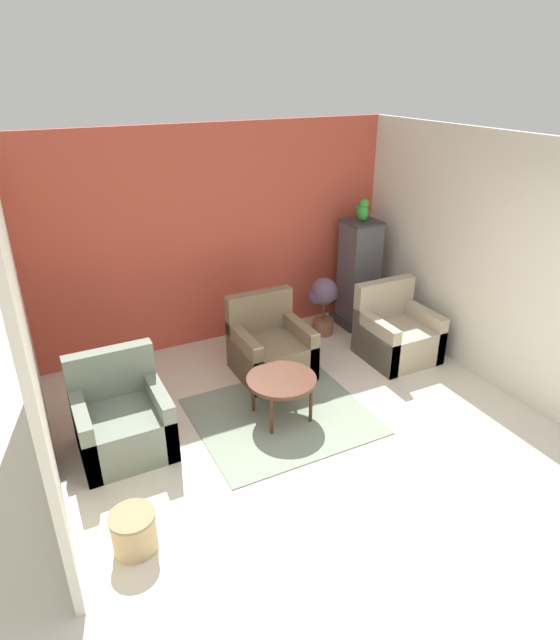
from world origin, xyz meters
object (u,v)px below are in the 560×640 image
(armchair_middle, at_px, (270,350))
(birdcage, at_px, (359,275))
(armchair_right, at_px, (396,335))
(potted_plant, at_px, (324,299))
(wicker_basket, at_px, (134,530))
(parrot, at_px, (363,211))
(armchair_left, at_px, (122,421))
(coffee_table, at_px, (281,382))

(armchair_middle, height_order, birdcage, birdcage)
(armchair_right, relative_size, armchair_middle, 1.00)
(potted_plant, distance_m, wicker_basket, 3.93)
(parrot, bearing_deg, armchair_left, -159.52)
(coffee_table, bearing_deg, wicker_basket, -150.27)
(armchair_middle, xyz_separation_m, potted_plant, (1.06, 0.59, 0.20))
(wicker_basket, bearing_deg, birdcage, 34.40)
(armchair_right, xyz_separation_m, parrot, (0.13, 1.03, 1.29))
(coffee_table, relative_size, birdcage, 0.49)
(armchair_middle, bearing_deg, coffee_table, -108.83)
(potted_plant, bearing_deg, coffee_table, -133.18)
(armchair_middle, xyz_separation_m, wicker_basket, (-2.01, -1.84, -0.12))
(armchair_middle, distance_m, parrot, 2.20)
(armchair_left, bearing_deg, armchair_middle, 18.92)
(armchair_left, relative_size, potted_plant, 1.15)
(armchair_right, xyz_separation_m, wicker_basket, (-3.54, -1.48, -0.12))
(birdcage, bearing_deg, armchair_right, -96.97)
(armchair_left, relative_size, parrot, 3.05)
(potted_plant, relative_size, wicker_basket, 2.28)
(armchair_middle, xyz_separation_m, birdcage, (1.66, 0.67, 0.41))
(armchair_right, distance_m, wicker_basket, 3.84)
(armchair_middle, height_order, parrot, parrot)
(armchair_right, bearing_deg, armchair_middle, 166.86)
(coffee_table, relative_size, armchair_middle, 0.78)
(armchair_right, bearing_deg, parrot, 83.04)
(coffee_table, height_order, wicker_basket, coffee_table)
(armchair_right, height_order, birdcage, birdcage)
(armchair_middle, relative_size, parrot, 3.05)
(armchair_left, distance_m, wicker_basket, 1.23)
(armchair_left, height_order, potted_plant, armchair_left)
(wicker_basket, bearing_deg, armchair_left, 81.16)
(armchair_right, xyz_separation_m, armchair_middle, (-1.53, 0.36, 0.00))
(armchair_middle, bearing_deg, potted_plant, 28.89)
(armchair_right, bearing_deg, armchair_left, -175.45)
(armchair_middle, relative_size, potted_plant, 1.15)
(armchair_right, relative_size, birdcage, 0.63)
(armchair_left, distance_m, parrot, 3.93)
(armchair_right, height_order, armchair_middle, same)
(coffee_table, distance_m, parrot, 2.74)
(armchair_right, bearing_deg, coffee_table, -164.66)
(parrot, bearing_deg, potted_plant, -171.51)
(armchair_left, bearing_deg, parrot, 20.48)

